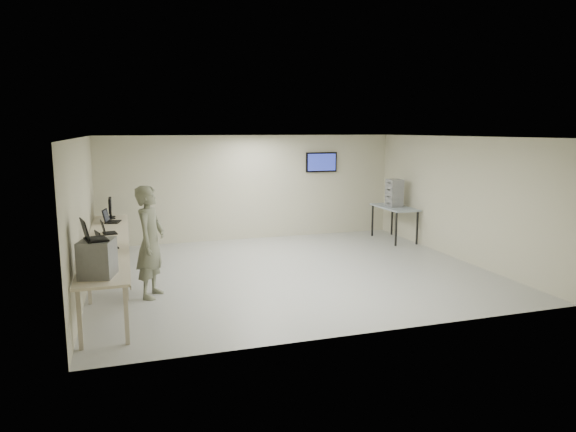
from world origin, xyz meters
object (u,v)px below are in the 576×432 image
object	(u,v)px
equipment_box	(97,258)
side_table	(394,209)
workbench	(108,244)
soldier	(151,242)

from	to	relation	value
equipment_box	side_table	world-z (taller)	equipment_box
workbench	soldier	bearing A→B (deg)	-47.88
soldier	side_table	xyz separation A→B (m)	(6.45, 2.94, -0.15)
equipment_box	soldier	world-z (taller)	soldier
side_table	equipment_box	bearing A→B (deg)	-147.66
side_table	soldier	bearing A→B (deg)	-155.53
equipment_box	side_table	size ratio (longest dim) A/B	0.34
equipment_box	soldier	size ratio (longest dim) A/B	0.26
workbench	soldier	size ratio (longest dim) A/B	3.01
equipment_box	soldier	bearing A→B (deg)	77.46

